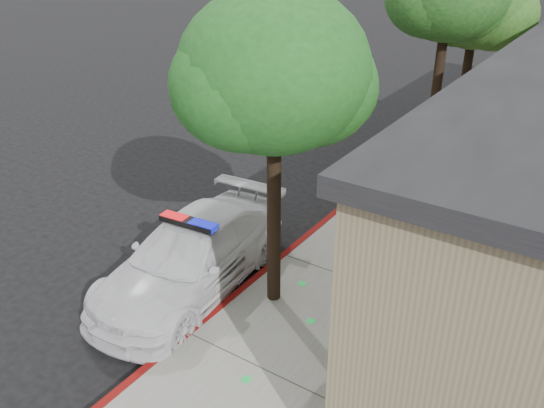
% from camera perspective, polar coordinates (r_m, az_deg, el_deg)
% --- Properties ---
extents(ground, '(120.00, 120.00, 0.00)m').
position_cam_1_polar(ground, '(10.02, -8.66, -13.29)').
color(ground, black).
rests_on(ground, ground).
extents(sidewalk, '(3.20, 60.00, 0.15)m').
position_cam_1_polar(sidewalk, '(11.25, 7.87, -7.71)').
color(sidewalk, gray).
rests_on(sidewalk, ground).
extents(red_curb, '(0.14, 60.00, 0.16)m').
position_cam_1_polar(red_curb, '(11.86, 1.19, -5.41)').
color(red_curb, maroon).
rests_on(red_curb, ground).
extents(police_car, '(2.36, 4.91, 1.50)m').
position_cam_1_polar(police_car, '(10.84, -8.17, -5.28)').
color(police_car, white).
rests_on(police_car, ground).
extents(street_tree_near, '(2.99, 3.11, 5.48)m').
position_cam_1_polar(street_tree_near, '(8.81, 0.27, 12.57)').
color(street_tree_near, black).
rests_on(street_tree_near, sidewalk).
extents(street_tree_far, '(3.16, 2.91, 5.50)m').
position_cam_1_polar(street_tree_far, '(17.00, 20.02, 18.18)').
color(street_tree_far, black).
rests_on(street_tree_far, sidewalk).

